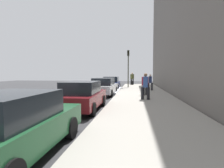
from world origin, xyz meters
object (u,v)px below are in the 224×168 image
object	(u,v)px
parked_car_green	(13,126)
pedestrian_blue_coat	(145,86)
parked_car_navy	(112,83)
rolling_suitcase	(132,83)
pedestrian_navy_coat	(150,82)
parked_car_maroon	(82,96)
pedestrian_burgundy_coat	(145,84)
traffic_light_pole	(128,63)
parked_car_silver	(104,87)
pedestrian_olive_coat	(132,78)

from	to	relation	value
parked_car_green	pedestrian_blue_coat	xyz separation A→B (m)	(8.68, -3.44, 0.34)
parked_car_navy	rolling_suitcase	bearing A→B (deg)	-19.15
parked_car_navy	pedestrian_navy_coat	xyz separation A→B (m)	(-2.15, -4.31, 0.28)
parked_car_maroon	pedestrian_blue_coat	size ratio (longest dim) A/B	2.35
parked_car_green	pedestrian_burgundy_coat	distance (m)	11.73
parked_car_navy	pedestrian_burgundy_coat	bearing A→B (deg)	-150.74
pedestrian_blue_coat	traffic_light_pole	xyz separation A→B (m)	(10.40, 1.54, 2.15)
parked_car_silver	traffic_light_pole	distance (m)	7.81
parked_car_navy	parked_car_green	bearing A→B (deg)	-180.00
pedestrian_olive_coat	pedestrian_burgundy_coat	bearing A→B (deg)	-174.78
parked_car_navy	pedestrian_blue_coat	bearing A→B (deg)	-158.69
pedestrian_navy_coat	pedestrian_burgundy_coat	world-z (taller)	pedestrian_burgundy_coat
parked_car_maroon	rolling_suitcase	size ratio (longest dim) A/B	4.62
parked_car_green	parked_car_silver	xyz separation A→B (m)	(11.91, -0.06, 0.00)
parked_car_maroon	pedestrian_burgundy_coat	size ratio (longest dim) A/B	2.46
pedestrian_navy_coat	pedestrian_olive_coat	size ratio (longest dim) A/B	0.89
pedestrian_olive_coat	pedestrian_navy_coat	bearing A→B (deg)	-167.88
parked_car_green	pedestrian_olive_coat	bearing A→B (deg)	-5.39
parked_car_maroon	parked_car_silver	distance (m)	6.55
parked_car_maroon	parked_car_silver	size ratio (longest dim) A/B	0.91
pedestrian_burgundy_coat	pedestrian_olive_coat	bearing A→B (deg)	5.22
parked_car_maroon	rolling_suitcase	bearing A→B (deg)	-6.94
parked_car_green	rolling_suitcase	xyz separation A→B (m)	(24.17, -2.31, -0.33)
pedestrian_blue_coat	pedestrian_burgundy_coat	size ratio (longest dim) A/B	1.05
parked_car_maroon	pedestrian_olive_coat	xyz separation A→B (m)	(19.24, -2.29, 0.38)
rolling_suitcase	pedestrian_blue_coat	bearing A→B (deg)	-175.84
parked_car_green	rolling_suitcase	world-z (taller)	parked_car_green
parked_car_green	parked_car_silver	size ratio (longest dim) A/B	0.93
parked_car_silver	pedestrian_olive_coat	bearing A→B (deg)	-10.11
parked_car_silver	parked_car_navy	distance (m)	5.59
rolling_suitcase	traffic_light_pole	bearing A→B (deg)	175.34
parked_car_silver	rolling_suitcase	distance (m)	12.47
pedestrian_burgundy_coat	traffic_light_pole	size ratio (longest dim) A/B	0.37
traffic_light_pole	parked_car_silver	bearing A→B (deg)	165.59
parked_car_navy	traffic_light_pole	distance (m)	3.51
parked_car_maroon	parked_car_silver	world-z (taller)	same
parked_car_green	rolling_suitcase	bearing A→B (deg)	-5.47
pedestrian_olive_coat	traffic_light_pole	distance (m)	5.92
pedestrian_burgundy_coat	traffic_light_pole	distance (m)	8.37
parked_car_navy	pedestrian_blue_coat	size ratio (longest dim) A/B	2.63
parked_car_green	pedestrian_olive_coat	size ratio (longest dim) A/B	2.31
parked_car_maroon	traffic_light_pole	distance (m)	14.07
pedestrian_olive_coat	pedestrian_burgundy_coat	distance (m)	13.49
pedestrian_navy_coat	pedestrian_burgundy_coat	distance (m)	4.25
parked_car_navy	pedestrian_burgundy_coat	distance (m)	7.26
rolling_suitcase	parked_car_maroon	bearing A→B (deg)	173.06
parked_car_maroon	pedestrian_blue_coat	bearing A→B (deg)	-45.78
parked_car_maroon	parked_car_navy	bearing A→B (deg)	0.12
traffic_light_pole	parked_car_navy	bearing A→B (deg)	129.75
pedestrian_blue_coat	pedestrian_olive_coat	distance (m)	15.96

